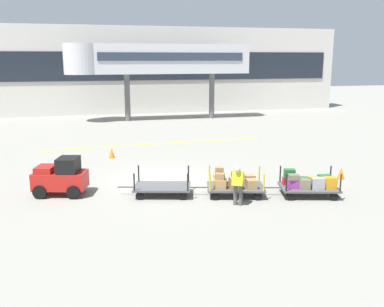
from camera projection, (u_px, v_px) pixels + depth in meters
ground_plane at (162, 182)px, 19.25m from camera, size 120.00×120.00×0.00m
apron_lead_line at (156, 144)px, 27.91m from camera, size 14.57×1.02×0.01m
terminal_building at (117, 70)px, 42.90m from camera, size 47.39×2.51×8.69m
jet_bridge at (152, 60)px, 37.61m from camera, size 16.44×3.00×6.79m
baggage_tug at (61, 177)px, 17.31m from camera, size 2.31×1.67×1.58m
baggage_cart_lead at (162, 187)px, 17.34m from camera, size 3.09×1.94×1.10m
baggage_cart_middle at (234, 183)px, 17.26m from camera, size 3.09×1.94×1.14m
baggage_cart_tail at (309, 183)px, 17.20m from camera, size 3.09×1.94×1.10m
baggage_handler at (238, 184)px, 16.00m from camera, size 0.56×0.57×1.56m
safety_cone_near at (341, 173)px, 19.70m from camera, size 0.36×0.36×0.55m
safety_cone_far at (112, 153)px, 23.92m from camera, size 0.36×0.36×0.55m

